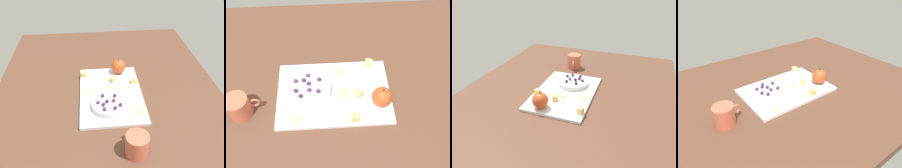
# 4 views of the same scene
# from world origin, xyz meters

# --- Properties ---
(table) EXTENTS (1.33, 1.01, 0.03)m
(table) POSITION_xyz_m (0.00, 0.00, 0.02)
(table) COLOR brown
(table) RESTS_ON ground
(platter) EXTENTS (0.40, 0.27, 0.01)m
(platter) POSITION_xyz_m (0.01, 0.01, 0.04)
(platter) COLOR white
(platter) RESTS_ON table
(serving_dish) EXTENTS (0.16, 0.16, 0.02)m
(serving_dish) POSITION_xyz_m (0.10, 0.00, 0.06)
(serving_dish) COLOR silver
(serving_dish) RESTS_ON platter
(apple_whole) EXTENTS (0.07, 0.07, 0.07)m
(apple_whole) POSITION_xyz_m (-0.15, 0.06, 0.08)
(apple_whole) COLOR #C04C22
(apple_whole) RESTS_ON platter
(apple_stem) EXTENTS (0.01, 0.01, 0.01)m
(apple_stem) POSITION_xyz_m (-0.15, 0.06, 0.12)
(apple_stem) COLOR brown
(apple_stem) RESTS_ON apple_whole
(cheese_cube_0) EXTENTS (0.03, 0.03, 0.03)m
(cheese_cube_0) POSITION_xyz_m (-0.08, 0.03, 0.06)
(cheese_cube_0) COLOR #E6C372
(cheese_cube_0) RESTS_ON platter
(cheese_cube_1) EXTENTS (0.03, 0.03, 0.03)m
(cheese_cube_1) POSITION_xyz_m (-0.13, -0.11, 0.06)
(cheese_cube_1) COLOR #EBD376
(cheese_cube_1) RESTS_ON platter
(cheese_cube_2) EXTENTS (0.03, 0.03, 0.03)m
(cheese_cube_2) POSITION_xyz_m (-0.05, 0.12, 0.06)
(cheese_cube_2) COLOR #E7C568
(cheese_cube_2) RESTS_ON platter
(cracker_0) EXTENTS (0.05, 0.05, 0.00)m
(cracker_0) POSITION_xyz_m (-0.01, -0.08, 0.05)
(cracker_0) COLOR #DBBF86
(cracker_0) RESTS_ON platter
(cracker_1) EXTENTS (0.05, 0.05, 0.00)m
(cracker_1) POSITION_xyz_m (0.13, 0.11, 0.05)
(cracker_1) COLOR #E0B589
(cracker_1) RESTS_ON platter
(cracker_2) EXTENTS (0.05, 0.05, 0.00)m
(cracker_2) POSITION_xyz_m (-0.02, 0.01, 0.05)
(cracker_2) COLOR #E1BB82
(cracker_2) RESTS_ON platter
(grape_0) EXTENTS (0.02, 0.01, 0.02)m
(grape_0) POSITION_xyz_m (0.14, 0.02, 0.08)
(grape_0) COLOR #50205B
(grape_0) RESTS_ON serving_dish
(grape_1) EXTENTS (0.02, 0.01, 0.01)m
(grape_1) POSITION_xyz_m (0.10, -0.05, 0.08)
(grape_1) COLOR #4C2D51
(grape_1) RESTS_ON serving_dish
(grape_2) EXTENTS (0.02, 0.01, 0.01)m
(grape_2) POSITION_xyz_m (0.11, -0.03, 0.08)
(grape_2) COLOR #462059
(grape_2) RESTS_ON serving_dish
(grape_3) EXTENTS (0.02, 0.01, 0.01)m
(grape_3) POSITION_xyz_m (0.06, 0.02, 0.08)
(grape_3) COLOR #4D224B
(grape_3) RESTS_ON serving_dish
(grape_4) EXTENTS (0.02, 0.01, 0.01)m
(grape_4) POSITION_xyz_m (0.09, 0.01, 0.08)
(grape_4) COLOR #572959
(grape_4) RESTS_ON serving_dish
(grape_5) EXTENTS (0.02, 0.01, 0.01)m
(grape_5) POSITION_xyz_m (0.10, -0.01, 0.08)
(grape_5) COLOR #411B62
(grape_5) RESTS_ON serving_dish
(grape_6) EXTENTS (0.02, 0.01, 0.01)m
(grape_6) POSITION_xyz_m (0.12, 0.04, 0.08)
(grape_6) COLOR #48205D
(grape_6) RESTS_ON serving_dish
(grape_7) EXTENTS (0.02, 0.01, 0.01)m
(grape_7) POSITION_xyz_m (0.14, -0.03, 0.08)
(grape_7) COLOR #532C4F
(grape_7) RESTS_ON serving_dish
(grape_8) EXTENTS (0.02, 0.01, 0.02)m
(grape_8) POSITION_xyz_m (0.06, -0.03, 0.08)
(grape_8) COLOR #4E2350
(grape_8) RESTS_ON serving_dish
(cup) EXTENTS (0.11, 0.08, 0.08)m
(cup) POSITION_xyz_m (0.32, 0.07, 0.08)
(cup) COLOR #D16347
(cup) RESTS_ON table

